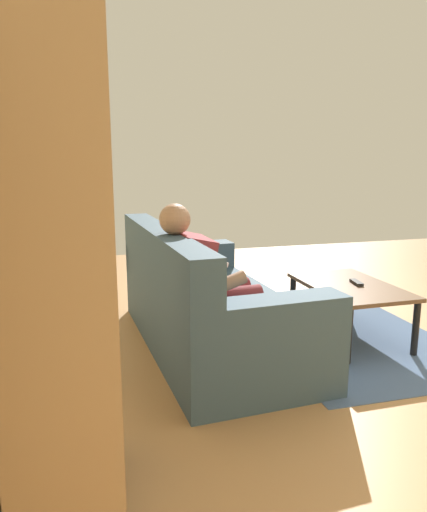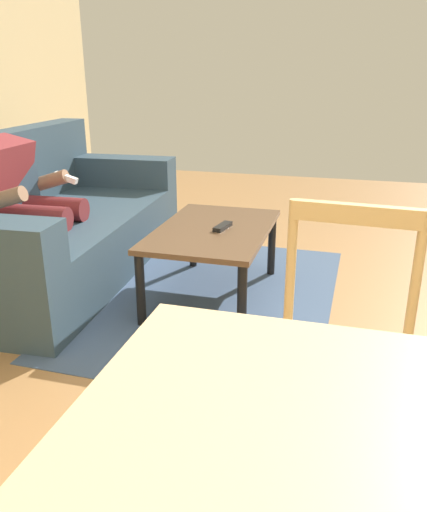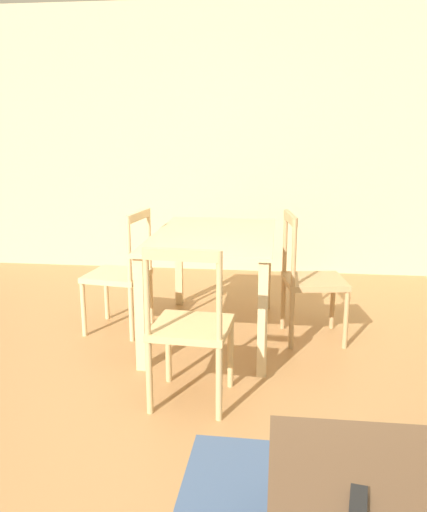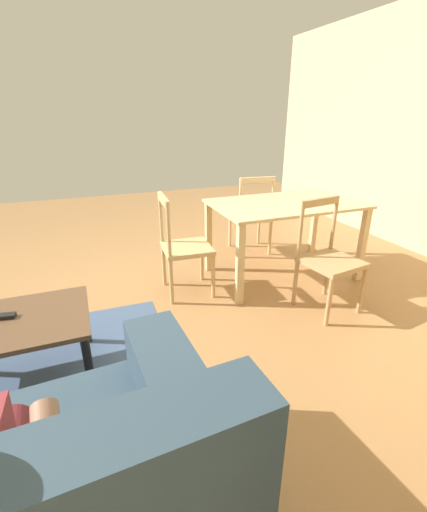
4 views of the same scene
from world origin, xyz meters
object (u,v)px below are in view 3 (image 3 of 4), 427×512
(dining_chair_near_wall, at_px, (310,280))
(dining_chair_facing_couch, at_px, (190,327))
(tv_remote, at_px, (358,507))
(dining_chair_by_doorway, at_px, (121,274))
(dining_table, at_px, (214,249))

(dining_chair_near_wall, bearing_deg, dining_chair_facing_couch, -34.23)
(tv_remote, distance_m, dining_chair_facing_couch, 1.52)
(dining_chair_facing_couch, relative_size, dining_chair_by_doorway, 1.00)
(dining_chair_near_wall, relative_size, dining_chair_facing_couch, 1.01)
(dining_table, xyz_separation_m, dining_chair_near_wall, (0.00, 0.70, -0.21))
(dining_table, height_order, dining_chair_facing_couch, dining_chair_facing_couch)
(tv_remote, relative_size, dining_chair_near_wall, 0.18)
(tv_remote, relative_size, dining_table, 0.12)
(dining_chair_by_doorway, bearing_deg, tv_remote, 30.67)
(dining_chair_by_doorway, bearing_deg, dining_table, 90.35)
(tv_remote, relative_size, dining_chair_by_doorway, 0.18)
(tv_remote, height_order, dining_chair_near_wall, dining_chair_near_wall)
(dining_chair_near_wall, distance_m, dining_chair_by_doorway, 1.40)
(dining_chair_near_wall, bearing_deg, dining_chair_by_doorway, -90.01)
(tv_remote, bearing_deg, dining_table, 116.34)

